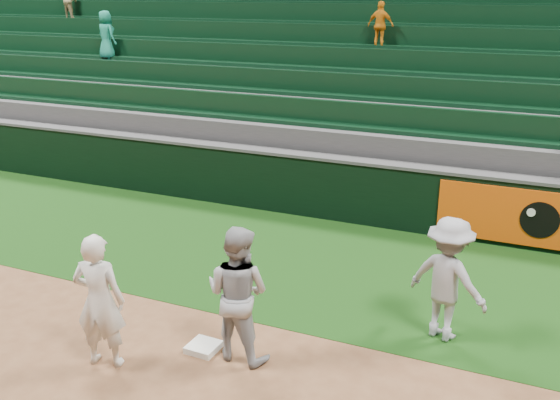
# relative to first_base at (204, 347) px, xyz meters

# --- Properties ---
(ground) EXTENTS (70.00, 70.00, 0.00)m
(ground) POSITION_rel_first_base_xyz_m (0.29, -0.04, -0.04)
(ground) COLOR brown
(ground) RESTS_ON ground
(foul_grass) EXTENTS (36.00, 4.20, 0.01)m
(foul_grass) POSITION_rel_first_base_xyz_m (0.29, 2.96, -0.04)
(foul_grass) COLOR black
(foul_grass) RESTS_ON ground
(first_base) EXTENTS (0.38, 0.38, 0.08)m
(first_base) POSITION_rel_first_base_xyz_m (0.00, 0.00, 0.00)
(first_base) COLOR white
(first_base) RESTS_ON ground
(first_baseman) EXTENTS (0.70, 0.54, 1.69)m
(first_baseman) POSITION_rel_first_base_xyz_m (-0.95, -0.72, 0.80)
(first_baseman) COLOR silver
(first_baseman) RESTS_ON ground
(baserunner) EXTENTS (0.88, 0.71, 1.71)m
(baserunner) POSITION_rel_first_base_xyz_m (0.46, 0.08, 0.81)
(baserunner) COLOR #9EA1A8
(baserunner) RESTS_ON ground
(base_coach) EXTENTS (1.20, 0.93, 1.64)m
(base_coach) POSITION_rel_first_base_xyz_m (2.70, 1.54, 0.79)
(base_coach) COLOR #989BA5
(base_coach) RESTS_ON foul_grass
(field_wall) EXTENTS (36.00, 0.45, 1.25)m
(field_wall) POSITION_rel_first_base_xyz_m (0.32, 5.16, 0.59)
(field_wall) COLOR black
(field_wall) RESTS_ON ground
(stadium_seating) EXTENTS (36.00, 5.95, 5.51)m
(stadium_seating) POSITION_rel_first_base_xyz_m (0.29, 8.93, 1.66)
(stadium_seating) COLOR #373739
(stadium_seating) RESTS_ON ground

